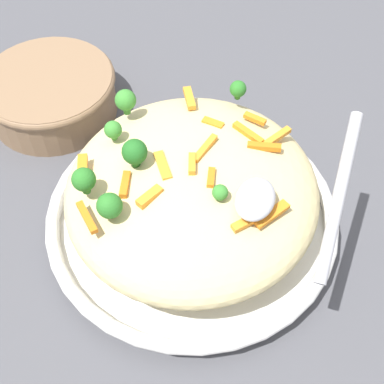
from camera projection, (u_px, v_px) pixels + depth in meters
ground_plane at (192, 226)px, 0.65m from camera, size 2.40×2.40×0.00m
serving_bowl at (192, 217)px, 0.63m from camera, size 0.35×0.35×0.04m
pasta_mound at (192, 190)px, 0.59m from camera, size 0.29×0.29×0.09m
carrot_piece_0 at (264, 147)px, 0.58m from camera, size 0.02×0.04×0.01m
carrot_piece_1 at (210, 122)px, 0.61m from camera, size 0.01×0.03×0.01m
carrot_piece_2 at (189, 98)px, 0.63m from camera, size 0.04×0.03×0.01m
carrot_piece_3 at (194, 164)px, 0.56m from camera, size 0.03×0.02×0.01m
carrot_piece_4 at (163, 166)px, 0.56m from camera, size 0.04×0.03×0.01m
carrot_piece_5 at (150, 197)px, 0.53m from camera, size 0.03×0.02×0.01m
carrot_piece_6 at (211, 178)px, 0.55m from camera, size 0.03×0.01×0.01m
carrot_piece_7 at (272, 214)px, 0.53m from camera, size 0.04×0.03×0.01m
carrot_piece_8 at (255, 119)px, 0.61m from camera, size 0.01×0.03×0.01m
carrot_piece_9 at (83, 165)px, 0.57m from camera, size 0.03×0.02×0.01m
carrot_piece_10 at (248, 134)px, 0.59m from camera, size 0.03×0.04×0.01m
carrot_piece_11 at (125, 185)px, 0.55m from camera, size 0.03×0.02×0.01m
carrot_piece_12 at (249, 221)px, 0.52m from camera, size 0.04×0.03×0.01m
carrot_piece_13 at (277, 137)px, 0.59m from camera, size 0.04×0.03×0.01m
carrot_piece_14 at (205, 148)px, 0.57m from camera, size 0.04×0.02×0.01m
carrot_piece_15 at (87, 217)px, 0.52m from camera, size 0.03×0.04×0.01m
broccoli_floret_0 at (126, 101)px, 0.60m from camera, size 0.03×0.03×0.03m
broccoli_floret_1 at (238, 89)px, 0.62m from camera, size 0.02×0.02×0.02m
broccoli_floret_2 at (113, 130)px, 0.58m from camera, size 0.02×0.02×0.02m
broccoli_floret_3 at (84, 180)px, 0.53m from camera, size 0.03×0.03×0.03m
broccoli_floret_4 at (110, 206)px, 0.52m from camera, size 0.03×0.03×0.03m
broccoli_floret_5 at (220, 193)px, 0.53m from camera, size 0.02×0.02×0.02m
broccoli_floret_6 at (135, 152)px, 0.55m from camera, size 0.03×0.03×0.03m
serving_spoon at (285, 198)px, 0.51m from camera, size 0.16×0.10×0.08m
companion_bowl at (50, 92)px, 0.75m from camera, size 0.19×0.19×0.06m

